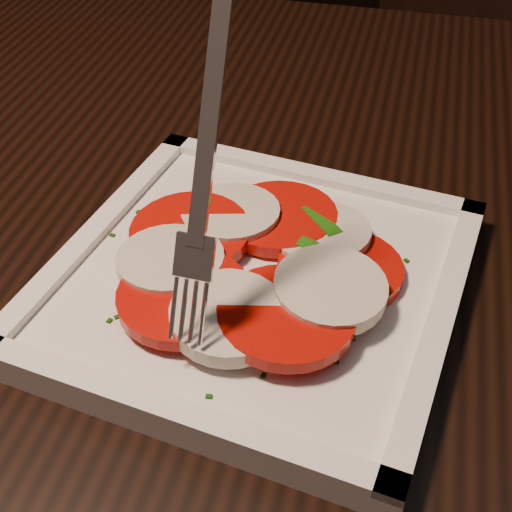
% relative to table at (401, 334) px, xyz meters
% --- Properties ---
extents(table, '(1.23, 0.85, 0.75)m').
position_rel_table_xyz_m(table, '(0.00, 0.00, 0.00)').
color(table, black).
rests_on(table, ground).
extents(chair, '(0.55, 0.55, 0.93)m').
position_rel_table_xyz_m(chair, '(0.01, 0.80, -0.12)').
color(chair, black).
rests_on(chair, ground).
extents(plate, '(0.27, 0.27, 0.01)m').
position_rel_table_xyz_m(plate, '(-0.09, -0.09, 0.11)').
color(plate, white).
rests_on(plate, table).
extents(caprese_salad, '(0.19, 0.19, 0.02)m').
position_rel_table_xyz_m(caprese_salad, '(-0.09, -0.09, 0.12)').
color(caprese_salad, '#BE0804').
rests_on(caprese_salad, plate).
extents(fork, '(0.04, 0.09, 0.16)m').
position_rel_table_xyz_m(fork, '(-0.11, -0.11, 0.22)').
color(fork, white).
rests_on(fork, caprese_salad).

